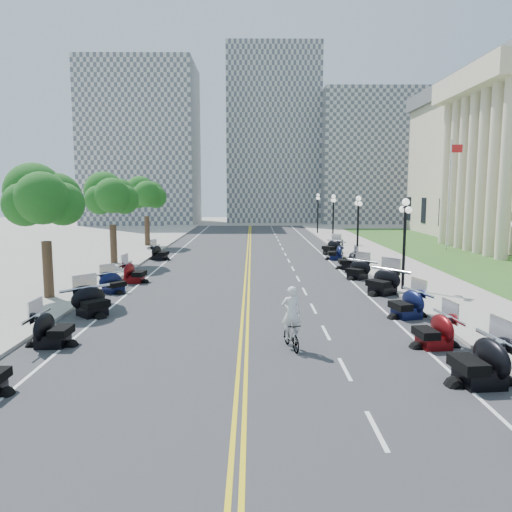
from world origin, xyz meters
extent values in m
plane|color=gray|center=(0.00, 0.00, 0.00)|extent=(160.00, 160.00, 0.00)
cube|color=#333335|center=(0.00, 10.00, 0.00)|extent=(16.00, 90.00, 0.01)
cube|color=yellow|center=(-0.12, 10.00, 0.01)|extent=(0.12, 90.00, 0.00)
cube|color=yellow|center=(0.12, 10.00, 0.01)|extent=(0.12, 90.00, 0.00)
cube|color=white|center=(6.40, 10.00, 0.01)|extent=(0.12, 90.00, 0.00)
cube|color=white|center=(-6.40, 10.00, 0.01)|extent=(0.12, 90.00, 0.00)
cube|color=white|center=(3.20, -12.00, 0.01)|extent=(0.12, 2.00, 0.00)
cube|color=white|center=(3.20, -8.00, 0.01)|extent=(0.12, 2.00, 0.00)
cube|color=white|center=(3.20, -4.00, 0.01)|extent=(0.12, 2.00, 0.00)
cube|color=white|center=(3.20, 0.00, 0.01)|extent=(0.12, 2.00, 0.00)
cube|color=white|center=(3.20, 4.00, 0.01)|extent=(0.12, 2.00, 0.00)
cube|color=white|center=(3.20, 8.00, 0.01)|extent=(0.12, 2.00, 0.00)
cube|color=white|center=(3.20, 12.00, 0.01)|extent=(0.12, 2.00, 0.00)
cube|color=white|center=(3.20, 16.00, 0.01)|extent=(0.12, 2.00, 0.00)
cube|color=white|center=(3.20, 20.00, 0.01)|extent=(0.12, 2.00, 0.00)
cube|color=white|center=(3.20, 24.00, 0.01)|extent=(0.12, 2.00, 0.00)
cube|color=white|center=(3.20, 28.00, 0.01)|extent=(0.12, 2.00, 0.00)
cube|color=white|center=(3.20, 32.00, 0.01)|extent=(0.12, 2.00, 0.00)
cube|color=white|center=(3.20, 36.00, 0.01)|extent=(0.12, 2.00, 0.00)
cube|color=white|center=(3.20, 40.00, 0.01)|extent=(0.12, 2.00, 0.00)
cube|color=white|center=(3.20, 44.00, 0.01)|extent=(0.12, 2.00, 0.00)
cube|color=white|center=(3.20, 48.00, 0.01)|extent=(0.12, 2.00, 0.00)
cube|color=white|center=(3.20, 52.00, 0.01)|extent=(0.12, 2.00, 0.00)
cube|color=#9E9991|center=(10.50, 10.00, 0.07)|extent=(5.00, 90.00, 0.15)
cube|color=#9E9991|center=(-10.50, 10.00, 0.07)|extent=(5.00, 90.00, 0.15)
cube|color=#356023|center=(17.50, 18.00, 0.05)|extent=(9.00, 60.00, 0.10)
cube|color=gray|center=(-18.00, 62.00, 13.00)|extent=(18.00, 14.00, 26.00)
cube|color=gray|center=(4.00, 68.00, 15.00)|extent=(16.00, 12.00, 30.00)
cube|color=gray|center=(22.00, 65.00, 11.00)|extent=(20.00, 14.00, 22.00)
imported|color=#A51414|center=(1.68, -6.01, 0.49)|extent=(0.83, 1.70, 0.98)
imported|color=silver|center=(1.68, -6.01, 1.94)|extent=(0.70, 0.46, 1.91)
camera|label=1|loc=(0.32, -22.91, 5.55)|focal=35.00mm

